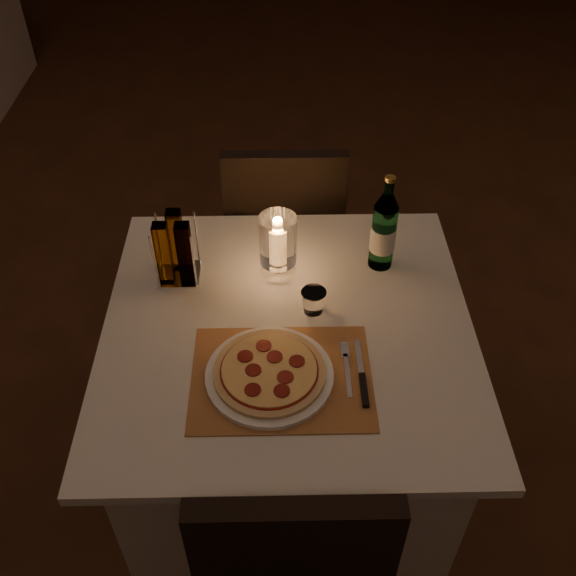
{
  "coord_description": "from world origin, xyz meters",
  "views": [
    {
      "loc": [
        -0.16,
        -1.35,
        1.99
      ],
      "look_at": [
        -0.14,
        -0.14,
        0.86
      ],
      "focal_mm": 40.0,
      "sensor_mm": 36.0,
      "label": 1
    }
  ],
  "objects_px": {
    "tumbler": "(313,301)",
    "water_bottle": "(384,231)",
    "main_table": "(288,407)",
    "chair_far": "(284,222)",
    "pizza": "(269,371)",
    "hurricane_candle": "(278,242)",
    "plate": "(269,375)"
  },
  "relations": [
    {
      "from": "tumbler",
      "to": "water_bottle",
      "type": "relative_size",
      "value": 0.23
    },
    {
      "from": "main_table",
      "to": "chair_far",
      "type": "height_order",
      "value": "chair_far"
    },
    {
      "from": "main_table",
      "to": "chair_far",
      "type": "relative_size",
      "value": 1.11
    },
    {
      "from": "pizza",
      "to": "main_table",
      "type": "bearing_deg",
      "value": 74.48
    },
    {
      "from": "hurricane_candle",
      "to": "plate",
      "type": "bearing_deg",
      "value": -93.68
    },
    {
      "from": "pizza",
      "to": "tumbler",
      "type": "height_order",
      "value": "tumbler"
    },
    {
      "from": "water_bottle",
      "to": "pizza",
      "type": "bearing_deg",
      "value": -127.39
    },
    {
      "from": "tumbler",
      "to": "hurricane_candle",
      "type": "bearing_deg",
      "value": 121.57
    },
    {
      "from": "pizza",
      "to": "plate",
      "type": "bearing_deg",
      "value": 67.91
    },
    {
      "from": "chair_far",
      "to": "pizza",
      "type": "relative_size",
      "value": 3.21
    },
    {
      "from": "plate",
      "to": "pizza",
      "type": "bearing_deg",
      "value": -112.09
    },
    {
      "from": "pizza",
      "to": "water_bottle",
      "type": "xyz_separation_m",
      "value": [
        0.33,
        0.43,
        0.1
      ]
    },
    {
      "from": "chair_far",
      "to": "water_bottle",
      "type": "distance_m",
      "value": 0.63
    },
    {
      "from": "chair_far",
      "to": "main_table",
      "type": "bearing_deg",
      "value": -90.0
    },
    {
      "from": "tumbler",
      "to": "main_table",
      "type": "bearing_deg",
      "value": -141.14
    },
    {
      "from": "water_bottle",
      "to": "hurricane_candle",
      "type": "xyz_separation_m",
      "value": [
        -0.3,
        -0.04,
        -0.0
      ]
    },
    {
      "from": "tumbler",
      "to": "hurricane_candle",
      "type": "xyz_separation_m",
      "value": [
        -0.09,
        0.15,
        0.08
      ]
    },
    {
      "from": "main_table",
      "to": "plate",
      "type": "height_order",
      "value": "plate"
    },
    {
      "from": "pizza",
      "to": "tumbler",
      "type": "xyz_separation_m",
      "value": [
        0.12,
        0.24,
        0.01
      ]
    },
    {
      "from": "plate",
      "to": "pizza",
      "type": "xyz_separation_m",
      "value": [
        -0.0,
        -0.0,
        0.02
      ]
    },
    {
      "from": "main_table",
      "to": "chair_far",
      "type": "xyz_separation_m",
      "value": [
        -0.0,
        0.71,
        0.18
      ]
    },
    {
      "from": "pizza",
      "to": "chair_far",
      "type": "bearing_deg",
      "value": 86.8
    },
    {
      "from": "chair_far",
      "to": "hurricane_candle",
      "type": "height_order",
      "value": "hurricane_candle"
    },
    {
      "from": "hurricane_candle",
      "to": "tumbler",
      "type": "bearing_deg",
      "value": -58.43
    },
    {
      "from": "plate",
      "to": "hurricane_candle",
      "type": "distance_m",
      "value": 0.41
    },
    {
      "from": "pizza",
      "to": "hurricane_candle",
      "type": "distance_m",
      "value": 0.4
    },
    {
      "from": "chair_far",
      "to": "plate",
      "type": "relative_size",
      "value": 2.81
    },
    {
      "from": "main_table",
      "to": "pizza",
      "type": "height_order",
      "value": "pizza"
    },
    {
      "from": "pizza",
      "to": "water_bottle",
      "type": "distance_m",
      "value": 0.55
    },
    {
      "from": "chair_far",
      "to": "tumbler",
      "type": "xyz_separation_m",
      "value": [
        0.07,
        -0.66,
        0.23
      ]
    },
    {
      "from": "plate",
      "to": "water_bottle",
      "type": "distance_m",
      "value": 0.55
    },
    {
      "from": "chair_far",
      "to": "plate",
      "type": "bearing_deg",
      "value": -93.2
    }
  ]
}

